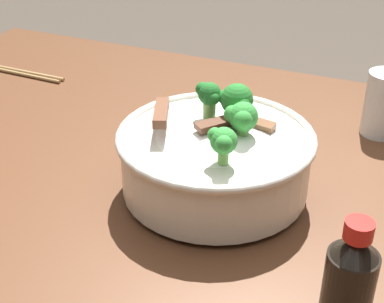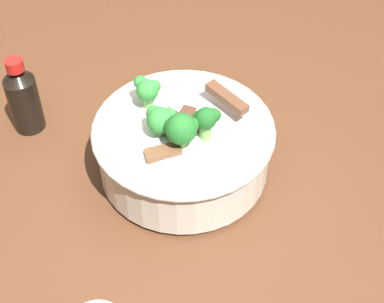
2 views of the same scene
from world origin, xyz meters
name	(u,v)px [view 1 (image 1 of 2)]	position (x,y,z in m)	size (l,w,h in m)	color
dining_table	(196,287)	(0.00, 0.00, 0.69)	(1.42, 1.04, 0.81)	#56331E
rice_bowl	(218,155)	(0.00, -0.06, 0.87)	(0.26, 0.26, 0.15)	silver
drinking_glass	(383,107)	(-0.18, -0.32, 0.86)	(0.06, 0.06, 0.10)	white
chopsticks_pair	(19,72)	(0.51, -0.29, 0.82)	(0.21, 0.02, 0.01)	#9E7A4C
soy_sauce_bottle	(349,284)	(-0.20, 0.11, 0.87)	(0.05, 0.05, 0.13)	black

